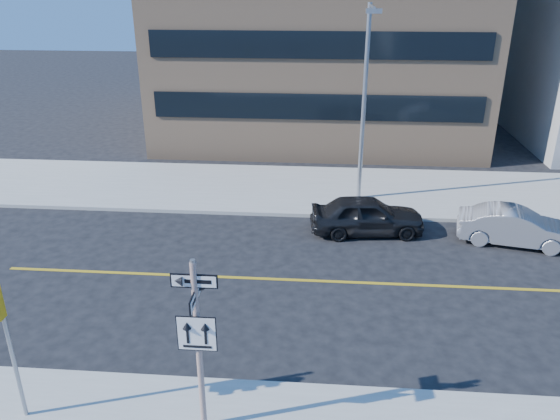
# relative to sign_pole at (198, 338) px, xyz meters

# --- Properties ---
(ground) EXTENTS (120.00, 120.00, 0.00)m
(ground) POSITION_rel_sign_pole_xyz_m (0.00, 2.51, -2.44)
(ground) COLOR black
(ground) RESTS_ON ground
(sign_pole) EXTENTS (0.92, 0.92, 4.06)m
(sign_pole) POSITION_rel_sign_pole_xyz_m (0.00, 0.00, 0.00)
(sign_pole) COLOR beige
(sign_pole) RESTS_ON near_sidewalk
(parked_car_a) EXTENTS (2.13, 4.41, 1.45)m
(parked_car_a) POSITION_rel_sign_pole_xyz_m (4.14, 10.29, -1.71)
(parked_car_a) COLOR black
(parked_car_a) RESTS_ON ground
(parked_car_b) EXTENTS (2.25, 4.28, 1.34)m
(parked_car_b) POSITION_rel_sign_pole_xyz_m (9.48, 9.79, -1.77)
(parked_car_b) COLOR gray
(parked_car_b) RESTS_ON ground
(streetlight_a) EXTENTS (0.55, 2.25, 8.00)m
(streetlight_a) POSITION_rel_sign_pole_xyz_m (4.00, 13.27, 2.32)
(streetlight_a) COLOR gray
(streetlight_a) RESTS_ON far_sidewalk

